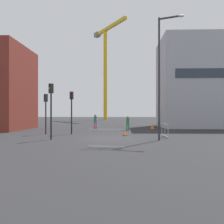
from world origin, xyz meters
TOP-DOWN VIEW (x-y plane):
  - ground at (0.00, 0.00)m, footprint 160.00×160.00m
  - office_block at (13.03, 13.90)m, footprint 13.59×8.24m
  - construction_crane at (-2.85, 41.45)m, footprint 8.58×12.76m
  - streetlamp_tall at (3.76, -1.65)m, footprint 1.71×0.77m
  - traffic_light_far at (-4.27, -1.43)m, footprint 0.34×0.39m
  - traffic_light_near at (-3.64, 2.93)m, footprint 0.32×0.39m
  - traffic_light_island at (-5.99, 2.85)m, footprint 0.39×0.33m
  - pedestrian_walking at (-2.13, 9.31)m, footprint 0.34×0.34m
  - pedestrian_waiting at (1.63, 7.41)m, footprint 0.34×0.34m
  - safety_barrier_right_run at (0.02, -5.55)m, footprint 2.00×0.24m
  - safety_barrier_front at (4.42, 0.73)m, footprint 0.18×2.34m
  - safety_barrier_mid_span at (-2.28, 12.85)m, footprint 0.31×1.85m
  - traffic_cone_by_barrier at (1.19, 1.90)m, footprint 0.45×0.45m
  - traffic_cone_on_verge at (4.60, 9.67)m, footprint 0.62×0.62m

SIDE VIEW (x-z plane):
  - ground at x=0.00m, z-range 0.00..0.00m
  - traffic_cone_by_barrier at x=1.19m, z-range -0.02..0.43m
  - traffic_cone_on_verge at x=4.60m, z-range -0.02..0.61m
  - safety_barrier_mid_span at x=-2.28m, z-range 0.02..1.10m
  - safety_barrier_right_run at x=0.02m, z-range 0.02..1.10m
  - safety_barrier_front at x=4.42m, z-range 0.02..1.10m
  - pedestrian_waiting at x=1.63m, z-range 0.13..1.75m
  - pedestrian_walking at x=-2.13m, z-range 0.15..1.90m
  - traffic_light_island at x=-5.99m, z-range 0.65..4.32m
  - traffic_light_near at x=-3.64m, z-range 0.67..4.56m
  - traffic_light_far at x=-4.27m, z-range 0.70..4.81m
  - streetlamp_tall at x=3.76m, z-range 0.68..9.46m
  - office_block at x=13.03m, z-range 0.00..11.77m
  - construction_crane at x=-2.85m, z-range 3.39..26.58m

